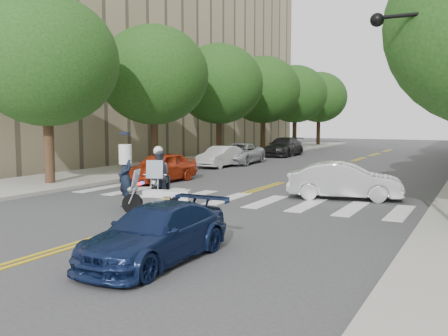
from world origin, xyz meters
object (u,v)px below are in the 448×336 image
Objects in this scene: convertible at (345,181)px; sedan_blue at (156,233)px; motorcycle_police at (159,179)px; officer_standing at (126,177)px; motorcycle_parked at (162,199)px.

convertible reaches higher than sedan_blue.
motorcycle_police is 7.09m from sedan_blue.
sedan_blue is at bearing 98.57° from motorcycle_police.
motorcycle_police reaches higher than sedan_blue.
officer_standing is 8.08m from convertible.
convertible is at bearing -54.08° from motorcycle_parked.
sedan_blue is (-1.38, -10.11, -0.10)m from convertible.
officer_standing reaches higher than convertible.
motorcycle_parked is at bearing 102.06° from motorcycle_police.
motorcycle_police is at bearing 115.17° from convertible.
convertible is 10.21m from sedan_blue.
motorcycle_police is 1.15× the size of officer_standing.
convertible is 1.03× the size of sedan_blue.
officer_standing is at bearing 134.46° from sedan_blue.
officer_standing is 0.51× the size of sedan_blue.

